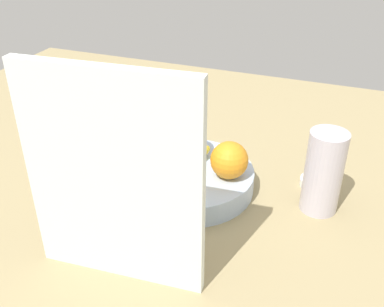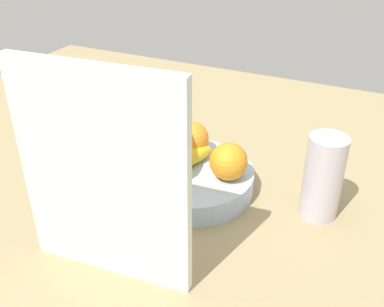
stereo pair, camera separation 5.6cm
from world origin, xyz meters
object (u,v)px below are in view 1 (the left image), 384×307
object	(u,v)px
orange_front_right	(189,139)
thermos_tumbler	(324,171)
orange_front_left	(229,160)
jar_lid	(316,182)
fruit_bowl	(192,179)
cutting_board	(113,182)
banana_bunch	(175,147)
orange_center	(172,162)

from	to	relation	value
orange_front_right	thermos_tumbler	bearing A→B (deg)	174.70
orange_front_left	jar_lid	distance (cm)	21.10
orange_front_left	fruit_bowl	bearing A→B (deg)	3.53
fruit_bowl	thermos_tumbler	size ratio (longest dim) A/B	1.58
orange_front_right	jar_lid	size ratio (longest dim) A/B	1.13
fruit_bowl	thermos_tumbler	bearing A→B (deg)	-173.03
orange_front_right	cutting_board	bearing A→B (deg)	91.38
fruit_bowl	jar_lid	xyz separation A→B (cm)	(-24.55, -10.76, -1.55)
banana_bunch	cutting_board	size ratio (longest dim) A/B	0.51
fruit_bowl	cutting_board	world-z (taller)	cutting_board
banana_bunch	cutting_board	world-z (taller)	cutting_board
cutting_board	thermos_tumbler	world-z (taller)	cutting_board
fruit_bowl	cutting_board	bearing A→B (deg)	85.38
orange_center	cutting_board	distance (cm)	24.51
orange_front_right	banana_bunch	bearing A→B (deg)	86.86
banana_bunch	orange_front_right	bearing A→B (deg)	-93.14
fruit_bowl	cutting_board	xyz separation A→B (cm)	(2.17, 26.83, 15.65)
orange_front_left	orange_front_right	size ratio (longest dim) A/B	1.00
thermos_tumbler	fruit_bowl	bearing A→B (deg)	6.97
cutting_board	thermos_tumbler	xyz separation A→B (cm)	(-28.18, -30.01, -9.49)
fruit_bowl	jar_lid	size ratio (longest dim) A/B	3.95
orange_center	jar_lid	size ratio (longest dim) A/B	1.13
orange_front_left	jar_lid	world-z (taller)	orange_front_left
banana_bunch	thermos_tumbler	size ratio (longest dim) A/B	1.07
cutting_board	thermos_tumbler	distance (cm)	42.25
fruit_bowl	orange_front_left	xyz separation A→B (cm)	(-7.83, -0.48, 6.20)
banana_bunch	orange_front_left	bearing A→B (deg)	-172.39
orange_front_right	orange_center	size ratio (longest dim) A/B	1.00
fruit_bowl	orange_center	bearing A→B (deg)	57.15
orange_front_left	banana_bunch	distance (cm)	11.36
cutting_board	thermos_tumbler	size ratio (longest dim) A/B	2.12
thermos_tumbler	jar_lid	xyz separation A→B (cm)	(1.46, -7.58, -7.71)
orange_front_left	orange_center	bearing A→B (deg)	24.03
jar_lid	banana_bunch	bearing A→B (deg)	22.88
banana_bunch	cutting_board	distance (cm)	27.06
banana_bunch	cutting_board	xyz separation A→B (cm)	(-1.17, 25.82, 8.00)
orange_center	thermos_tumbler	world-z (taller)	thermos_tumbler
orange_front_left	orange_front_right	world-z (taller)	same
orange_center	thermos_tumbler	size ratio (longest dim) A/B	0.45
orange_front_left	cutting_board	xyz separation A→B (cm)	(10.00, 27.32, 9.45)
orange_front_right	thermos_tumbler	xyz separation A→B (cm)	(-28.97, 2.69, -0.04)
orange_center	jar_lid	distance (cm)	32.07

